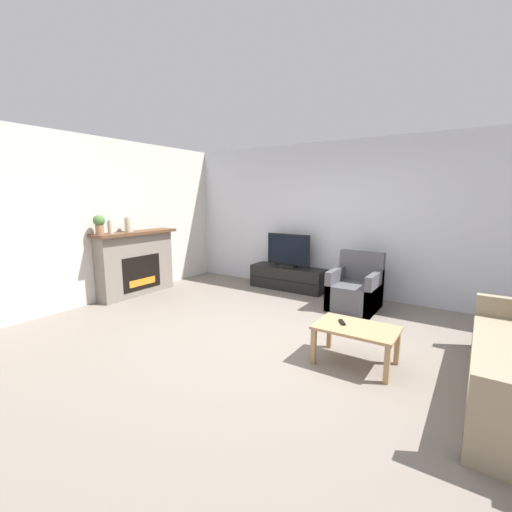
{
  "coord_description": "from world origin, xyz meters",
  "views": [
    {
      "loc": [
        2.03,
        -3.36,
        1.74
      ],
      "look_at": [
        -0.8,
        0.92,
        0.85
      ],
      "focal_mm": 24.0,
      "sensor_mm": 36.0,
      "label": 1
    }
  ],
  "objects_px": {
    "fireplace": "(136,263)",
    "armchair": "(355,290)",
    "remote": "(342,322)",
    "potted_plant": "(99,223)",
    "tv": "(288,252)",
    "coffee_table": "(356,332)",
    "mantel_vase_left": "(110,227)",
    "mantel_vase_centre_left": "(128,224)",
    "tv_stand": "(288,278)"
  },
  "relations": [
    {
      "from": "tv_stand",
      "to": "tv",
      "type": "distance_m",
      "value": 0.51
    },
    {
      "from": "mantel_vase_centre_left",
      "to": "tv",
      "type": "bearing_deg",
      "value": 42.84
    },
    {
      "from": "mantel_vase_left",
      "to": "coffee_table",
      "type": "xyz_separation_m",
      "value": [
        4.09,
        0.04,
        -0.91
      ]
    },
    {
      "from": "potted_plant",
      "to": "tv_stand",
      "type": "xyz_separation_m",
      "value": [
        2.08,
        2.47,
        -1.11
      ]
    },
    {
      "from": "tv_stand",
      "to": "armchair",
      "type": "relative_size",
      "value": 1.66
    },
    {
      "from": "remote",
      "to": "potted_plant",
      "type": "bearing_deg",
      "value": 149.74
    },
    {
      "from": "fireplace",
      "to": "mantel_vase_centre_left",
      "type": "relative_size",
      "value": 5.38
    },
    {
      "from": "tv",
      "to": "coffee_table",
      "type": "xyz_separation_m",
      "value": [
        2.01,
        -2.24,
        -0.38
      ]
    },
    {
      "from": "mantel_vase_centre_left",
      "to": "remote",
      "type": "height_order",
      "value": "mantel_vase_centre_left"
    },
    {
      "from": "potted_plant",
      "to": "tv",
      "type": "height_order",
      "value": "potted_plant"
    },
    {
      "from": "fireplace",
      "to": "mantel_vase_left",
      "type": "distance_m",
      "value": 0.82
    },
    {
      "from": "mantel_vase_left",
      "to": "remote",
      "type": "height_order",
      "value": "mantel_vase_left"
    },
    {
      "from": "fireplace",
      "to": "tv",
      "type": "xyz_separation_m",
      "value": [
        2.1,
        1.82,
        0.14
      ]
    },
    {
      "from": "mantel_vase_left",
      "to": "potted_plant",
      "type": "height_order",
      "value": "potted_plant"
    },
    {
      "from": "tv_stand",
      "to": "armchair",
      "type": "height_order",
      "value": "armchair"
    },
    {
      "from": "tv_stand",
      "to": "coffee_table",
      "type": "bearing_deg",
      "value": -48.19
    },
    {
      "from": "tv_stand",
      "to": "coffee_table",
      "type": "height_order",
      "value": "tv_stand"
    },
    {
      "from": "tv_stand",
      "to": "remote",
      "type": "height_order",
      "value": "same"
    },
    {
      "from": "mantel_vase_centre_left",
      "to": "potted_plant",
      "type": "distance_m",
      "value": 0.54
    },
    {
      "from": "potted_plant",
      "to": "mantel_vase_left",
      "type": "bearing_deg",
      "value": 90.0
    },
    {
      "from": "mantel_vase_left",
      "to": "mantel_vase_centre_left",
      "type": "xyz_separation_m",
      "value": [
        -0.0,
        0.35,
        0.02
      ]
    },
    {
      "from": "tv",
      "to": "mantel_vase_centre_left",
      "type": "bearing_deg",
      "value": -137.16
    },
    {
      "from": "fireplace",
      "to": "remote",
      "type": "bearing_deg",
      "value": -5.91
    },
    {
      "from": "mantel_vase_centre_left",
      "to": "fireplace",
      "type": "bearing_deg",
      "value": 98.28
    },
    {
      "from": "armchair",
      "to": "potted_plant",
      "type": "bearing_deg",
      "value": -149.74
    },
    {
      "from": "mantel_vase_left",
      "to": "mantel_vase_centre_left",
      "type": "distance_m",
      "value": 0.35
    },
    {
      "from": "mantel_vase_centre_left",
      "to": "armchair",
      "type": "distance_m",
      "value": 3.95
    },
    {
      "from": "mantel_vase_left",
      "to": "potted_plant",
      "type": "bearing_deg",
      "value": -90.0
    },
    {
      "from": "mantel_vase_centre_left",
      "to": "tv_stand",
      "type": "height_order",
      "value": "mantel_vase_centre_left"
    },
    {
      "from": "potted_plant",
      "to": "remote",
      "type": "bearing_deg",
      "value": 3.58
    },
    {
      "from": "fireplace",
      "to": "coffee_table",
      "type": "distance_m",
      "value": 4.14
    },
    {
      "from": "tv",
      "to": "armchair",
      "type": "relative_size",
      "value": 1.01
    },
    {
      "from": "mantel_vase_centre_left",
      "to": "remote",
      "type": "relative_size",
      "value": 1.95
    },
    {
      "from": "armchair",
      "to": "remote",
      "type": "distance_m",
      "value": 1.86
    },
    {
      "from": "armchair",
      "to": "remote",
      "type": "bearing_deg",
      "value": -76.94
    },
    {
      "from": "remote",
      "to": "tv",
      "type": "bearing_deg",
      "value": 95.87
    },
    {
      "from": "fireplace",
      "to": "mantel_vase_centre_left",
      "type": "xyz_separation_m",
      "value": [
        0.02,
        -0.12,
        0.69
      ]
    },
    {
      "from": "mantel_vase_left",
      "to": "tv_stand",
      "type": "xyz_separation_m",
      "value": [
        2.08,
        2.28,
        -1.04
      ]
    },
    {
      "from": "tv",
      "to": "mantel_vase_left",
      "type": "bearing_deg",
      "value": -132.44
    },
    {
      "from": "coffee_table",
      "to": "remote",
      "type": "xyz_separation_m",
      "value": [
        -0.16,
        0.02,
        0.07
      ]
    },
    {
      "from": "potted_plant",
      "to": "mantel_vase_centre_left",
      "type": "bearing_deg",
      "value": 90.0
    },
    {
      "from": "fireplace",
      "to": "armchair",
      "type": "bearing_deg",
      "value": 21.56
    },
    {
      "from": "potted_plant",
      "to": "tv_stand",
      "type": "relative_size",
      "value": 0.22
    },
    {
      "from": "potted_plant",
      "to": "coffee_table",
      "type": "xyz_separation_m",
      "value": [
        4.09,
        0.23,
        -0.97
      ]
    },
    {
      "from": "potted_plant",
      "to": "armchair",
      "type": "relative_size",
      "value": 0.36
    },
    {
      "from": "fireplace",
      "to": "tv_stand",
      "type": "distance_m",
      "value": 2.8
    },
    {
      "from": "fireplace",
      "to": "tv_stand",
      "type": "height_order",
      "value": "fireplace"
    },
    {
      "from": "tv",
      "to": "coffee_table",
      "type": "height_order",
      "value": "tv"
    },
    {
      "from": "tv_stand",
      "to": "mantel_vase_left",
      "type": "bearing_deg",
      "value": -132.41
    },
    {
      "from": "mantel_vase_centre_left",
      "to": "potted_plant",
      "type": "height_order",
      "value": "potted_plant"
    }
  ]
}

